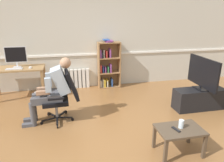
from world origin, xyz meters
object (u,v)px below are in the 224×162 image
spare_remote (176,129)px  radiator (74,79)px  office_chair (63,94)px  drinking_glass (181,124)px  computer_desk (18,72)px  person_seated (52,89)px  imac_monitor (16,55)px  computer_mouse (30,68)px  tv_screen (203,73)px  coffee_table (179,132)px  keyboard (14,69)px  bookshelf (108,65)px  tv_stand (199,99)px

spare_remote → radiator: bearing=-82.4°
office_chair → drinking_glass: bearing=48.6°
computer_desk → person_seated: bearing=-57.7°
imac_monitor → office_chair: imac_monitor is taller
computer_mouse → tv_screen: 3.86m
drinking_glass → spare_remote: bearing=-157.1°
spare_remote → computer_desk: bearing=-61.6°
tv_screen → coffee_table: size_ratio=1.50×
coffee_table → spare_remote: (-0.07, -0.02, 0.07)m
keyboard → bookshelf: bookshelf is taller
bookshelf → tv_stand: bearing=-47.0°
office_chair → coffee_table: size_ratio=1.50×
bookshelf → office_chair: (-1.19, -1.68, -0.09)m
computer_mouse → coffee_table: (2.40, -2.66, -0.43)m
imac_monitor → tv_screen: 4.24m
bookshelf → tv_screen: 2.45m
imac_monitor → keyboard: size_ratio=1.37×
office_chair → keyboard: bearing=-141.0°
keyboard → person_seated: 1.56m
drinking_glass → spare_remote: (-0.10, -0.04, -0.05)m
bookshelf → coffee_table: bearing=-81.4°
computer_desk → bookshelf: bookshelf is taller
tv_stand → person_seated: bearing=178.2°
imac_monitor → spare_remote: imac_monitor is taller
tv_stand → computer_mouse: bearing=159.1°
drinking_glass → bookshelf: bearing=99.1°
radiator → tv_screen: size_ratio=0.84×
radiator → drinking_glass: 3.46m
bookshelf → coffee_table: bookshelf is taller
office_chair → tv_screen: tv_screen is taller
keyboard → computer_mouse: bearing=3.3°
keyboard → coffee_table: bearing=-43.8°
computer_mouse → spare_remote: computer_mouse is taller
imac_monitor → radiator: imac_monitor is taller
spare_remote → computer_mouse: bearing=-63.9°
computer_mouse → person_seated: person_seated is taller
keyboard → tv_stand: size_ratio=0.33×
computer_mouse → tv_stand: (3.61, -1.37, -0.55)m
keyboard → office_chair: bearing=-48.7°
bookshelf → tv_screen: bearing=-47.0°
office_chair → spare_remote: size_ratio=6.57×
computer_desk → radiator: computer_desk is taller
radiator → coffee_table: (1.40, -3.17, 0.07)m
tv_screen → radiator: bearing=55.4°
computer_desk → computer_mouse: computer_mouse is taller
tv_screen → office_chair: bearing=89.2°
bookshelf → tv_screen: bookshelf is taller
drinking_glass → spare_remote: size_ratio=0.82×
tv_screen → bookshelf: bearing=44.3°
computer_mouse → drinking_glass: bearing=-47.3°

